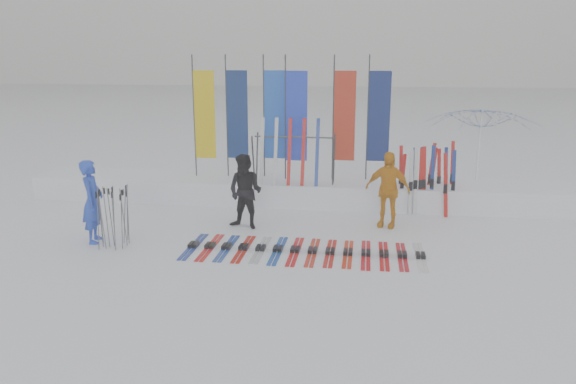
# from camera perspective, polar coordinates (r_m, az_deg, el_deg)

# --- Properties ---
(ground) EXTENTS (120.00, 120.00, 0.00)m
(ground) POSITION_cam_1_polar(r_m,az_deg,el_deg) (10.55, -2.31, -7.31)
(ground) COLOR white
(ground) RESTS_ON ground
(snow_bank) EXTENTS (14.00, 1.60, 0.60)m
(snow_bank) POSITION_cam_1_polar(r_m,az_deg,el_deg) (14.81, 0.86, 0.14)
(snow_bank) COLOR white
(snow_bank) RESTS_ON ground
(person_blue) EXTENTS (0.54, 0.71, 1.73)m
(person_blue) POSITION_cam_1_polar(r_m,az_deg,el_deg) (12.19, -19.24, -0.92)
(person_blue) COLOR blue
(person_blue) RESTS_ON ground
(person_black) EXTENTS (0.96, 0.83, 1.67)m
(person_black) POSITION_cam_1_polar(r_m,az_deg,el_deg) (12.48, -4.36, 0.03)
(person_black) COLOR black
(person_black) RESTS_ON ground
(person_yellow) EXTENTS (1.08, 0.68, 1.72)m
(person_yellow) POSITION_cam_1_polar(r_m,az_deg,el_deg) (12.74, 10.08, 0.25)
(person_yellow) COLOR orange
(person_yellow) RESTS_ON ground
(tent_canopy) EXTENTS (3.22, 3.26, 2.56)m
(tent_canopy) POSITION_cam_1_polar(r_m,az_deg,el_deg) (15.36, 18.87, 3.63)
(tent_canopy) COLOR white
(tent_canopy) RESTS_ON ground
(ski_row) EXTENTS (4.68, 1.69, 0.07)m
(ski_row) POSITION_cam_1_polar(r_m,az_deg,el_deg) (11.14, 1.64, -5.95)
(ski_row) COLOR navy
(ski_row) RESTS_ON ground
(pole_cluster) EXTENTS (0.60, 0.75, 1.25)m
(pole_cluster) POSITION_cam_1_polar(r_m,az_deg,el_deg) (11.85, -17.34, -2.49)
(pole_cluster) COLOR #595B60
(pole_cluster) RESTS_ON ground
(feather_flags) EXTENTS (5.13, 0.28, 3.20)m
(feather_flags) POSITION_cam_1_polar(r_m,az_deg,el_deg) (14.71, -0.04, 7.74)
(feather_flags) COLOR #383A3F
(feather_flags) RESTS_ON ground
(ski_rack) EXTENTS (2.04, 0.80, 1.23)m
(ski_rack) POSITION_cam_1_polar(r_m,az_deg,el_deg) (14.20, 0.61, 4.02)
(ski_rack) COLOR #383A3F
(ski_rack) RESTS_ON ground
(upright_skis) EXTENTS (1.36, 1.16, 1.70)m
(upright_skis) POSITION_cam_1_polar(r_m,az_deg,el_deg) (14.24, 14.01, 1.24)
(upright_skis) COLOR navy
(upright_skis) RESTS_ON ground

